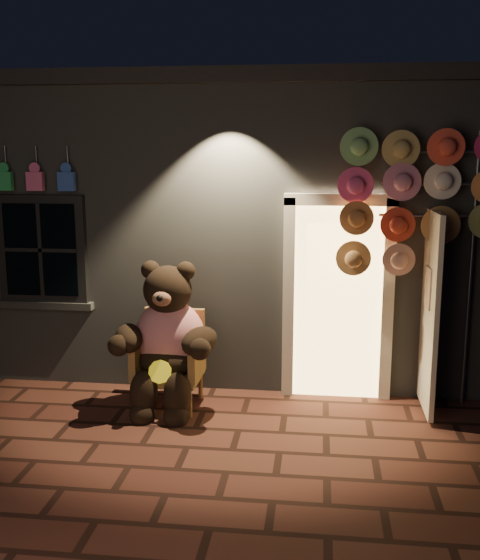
# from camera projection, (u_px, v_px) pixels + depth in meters

# --- Properties ---
(ground) EXTENTS (60.00, 60.00, 0.00)m
(ground) POSITION_uv_depth(u_px,v_px,m) (187.00, 447.00, 5.90)
(ground) COLOR #522A1F
(ground) RESTS_ON ground
(shop_building) EXTENTS (7.30, 5.95, 3.51)m
(shop_building) POSITION_uv_depth(u_px,v_px,m) (240.00, 213.00, 9.44)
(shop_building) COLOR slate
(shop_building) RESTS_ON ground
(wicker_armchair) EXTENTS (0.70, 0.63, 0.98)m
(wicker_armchair) POSITION_uv_depth(u_px,v_px,m) (171.00, 359.00, 6.83)
(wicker_armchair) COLOR #98663B
(wicker_armchair) RESTS_ON ground
(teddy_bear) EXTENTS (1.16, 0.91, 1.60)m
(teddy_bear) POSITION_uv_depth(u_px,v_px,m) (167.00, 340.00, 6.66)
(teddy_bear) COLOR red
(teddy_bear) RESTS_ON ground
(hat_rack) EXTENTS (1.67, 0.22, 2.84)m
(hat_rack) POSITION_uv_depth(u_px,v_px,m) (417.00, 197.00, 6.46)
(hat_rack) COLOR #59595E
(hat_rack) RESTS_ON ground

